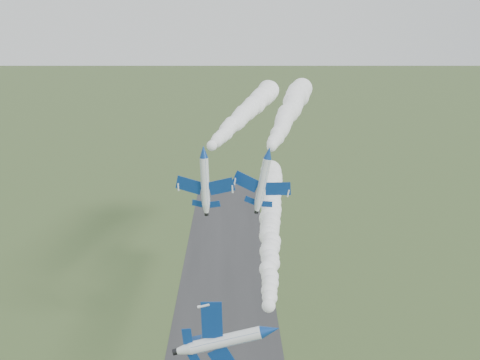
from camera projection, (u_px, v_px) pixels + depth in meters
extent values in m
cylinder|color=white|center=(270.00, 330.00, 63.76)|extent=(2.32, 8.82, 1.92)
cone|color=navy|center=(271.00, 357.00, 58.45)|extent=(2.02, 2.38, 1.92)
cone|color=white|center=(269.00, 308.00, 68.87)|extent=(2.00, 1.96, 1.92)
cylinder|color=black|center=(269.00, 304.00, 69.87)|extent=(1.00, 0.67, 0.97)
ellipsoid|color=black|center=(276.00, 340.00, 61.54)|extent=(1.42, 3.05, 1.28)
cube|color=navy|center=(262.00, 304.00, 63.78)|extent=(1.52, 2.56, 4.66)
cube|color=navy|center=(275.00, 349.00, 65.36)|extent=(1.52, 2.56, 4.66)
cube|color=navy|center=(266.00, 300.00, 67.54)|extent=(0.70, 1.17, 2.03)
cube|color=navy|center=(273.00, 323.00, 68.39)|extent=(0.70, 1.17, 2.03)
cube|color=navy|center=(280.00, 310.00, 67.59)|extent=(2.32, 1.77, 0.73)
cylinder|color=white|center=(204.00, 152.00, 86.02)|extent=(3.30, 7.90, 1.43)
cone|color=navy|center=(194.00, 159.00, 81.41)|extent=(1.89, 2.33, 1.43)
cone|color=white|center=(212.00, 146.00, 90.45)|extent=(1.80, 1.97, 1.43)
cylinder|color=black|center=(213.00, 145.00, 91.32)|extent=(0.84, 0.72, 0.73)
ellipsoid|color=black|center=(200.00, 151.00, 84.01)|extent=(1.58, 2.82, 0.95)
cube|color=navy|center=(189.00, 151.00, 87.39)|extent=(4.68, 3.21, 0.26)
cube|color=navy|center=(221.00, 152.00, 86.12)|extent=(4.68, 3.21, 0.26)
cube|color=navy|center=(202.00, 147.00, 90.01)|extent=(2.05, 1.45, 0.15)
cube|color=navy|center=(219.00, 147.00, 89.33)|extent=(2.05, 1.45, 0.15)
cube|color=navy|center=(210.00, 140.00, 89.15)|extent=(0.53, 1.48, 2.04)
cylinder|color=white|center=(268.00, 153.00, 87.28)|extent=(2.94, 7.83, 1.60)
cone|color=navy|center=(265.00, 160.00, 82.68)|extent=(1.93, 2.26, 1.60)
cone|color=white|center=(271.00, 147.00, 91.71)|extent=(1.86, 1.90, 1.60)
cylinder|color=black|center=(272.00, 146.00, 92.58)|extent=(0.89, 0.68, 0.81)
ellipsoid|color=black|center=(268.00, 153.00, 85.26)|extent=(1.52, 2.78, 1.06)
cube|color=navy|center=(253.00, 149.00, 88.30)|extent=(4.48, 2.90, 0.89)
cube|color=navy|center=(285.00, 156.00, 87.74)|extent=(4.48, 2.90, 0.89)
cube|color=navy|center=(263.00, 146.00, 91.08)|extent=(1.96, 1.31, 0.42)
cube|color=navy|center=(279.00, 150.00, 90.78)|extent=(1.96, 1.31, 0.42)
cube|color=navy|center=(272.00, 142.00, 90.37)|extent=(0.73, 1.52, 2.00)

